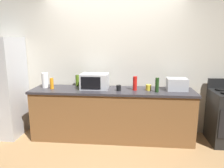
{
  "coord_description": "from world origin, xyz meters",
  "views": [
    {
      "loc": [
        0.34,
        -3.21,
        1.76
      ],
      "look_at": [
        0.0,
        0.4,
        1.0
      ],
      "focal_mm": 34.28,
      "sensor_mm": 36.0,
      "label": 1
    }
  ],
  "objects_px": {
    "mug_yellow": "(148,88)",
    "bottle_wine": "(157,85)",
    "toaster_oven": "(177,84)",
    "paper_towel_roll": "(45,80)",
    "bottle_olive_oil": "(77,81)",
    "microwave": "(95,81)",
    "refrigerator": "(1,87)",
    "mug_black": "(119,88)",
    "bottle_hot_sauce": "(135,83)",
    "bottle_dish_soap": "(52,83)"
  },
  "relations": [
    {
      "from": "mug_yellow",
      "to": "bottle_wine",
      "type": "bearing_deg",
      "value": -41.15
    },
    {
      "from": "toaster_oven",
      "to": "paper_towel_roll",
      "type": "xyz_separation_m",
      "value": [
        -2.33,
        -0.01,
        0.03
      ]
    },
    {
      "from": "bottle_olive_oil",
      "to": "microwave",
      "type": "bearing_deg",
      "value": -26.72
    },
    {
      "from": "refrigerator",
      "to": "mug_black",
      "type": "distance_m",
      "value": 2.17
    },
    {
      "from": "paper_towel_roll",
      "to": "bottle_wine",
      "type": "xyz_separation_m",
      "value": [
        1.98,
        -0.15,
        -0.01
      ]
    },
    {
      "from": "paper_towel_roll",
      "to": "mug_yellow",
      "type": "bearing_deg",
      "value": -1.25
    },
    {
      "from": "paper_towel_roll",
      "to": "bottle_olive_oil",
      "type": "distance_m",
      "value": 0.58
    },
    {
      "from": "microwave",
      "to": "mug_yellow",
      "type": "relative_size",
      "value": 4.9
    },
    {
      "from": "toaster_oven",
      "to": "mug_yellow",
      "type": "xyz_separation_m",
      "value": [
        -0.48,
        -0.05,
        -0.06
      ]
    },
    {
      "from": "bottle_hot_sauce",
      "to": "mug_yellow",
      "type": "bearing_deg",
      "value": 3.79
    },
    {
      "from": "refrigerator",
      "to": "toaster_oven",
      "type": "height_order",
      "value": "refrigerator"
    },
    {
      "from": "mug_black",
      "to": "bottle_dish_soap",
      "type": "bearing_deg",
      "value": 178.99
    },
    {
      "from": "bottle_olive_oil",
      "to": "bottle_wine",
      "type": "xyz_separation_m",
      "value": [
        1.43,
        -0.33,
        0.02
      ]
    },
    {
      "from": "bottle_dish_soap",
      "to": "bottle_olive_oil",
      "type": "bearing_deg",
      "value": 34.45
    },
    {
      "from": "paper_towel_roll",
      "to": "microwave",
      "type": "bearing_deg",
      "value": -0.14
    },
    {
      "from": "microwave",
      "to": "mug_black",
      "type": "xyz_separation_m",
      "value": [
        0.43,
        -0.11,
        -0.09
      ]
    },
    {
      "from": "toaster_oven",
      "to": "mug_black",
      "type": "distance_m",
      "value": 1.0
    },
    {
      "from": "bottle_olive_oil",
      "to": "mug_yellow",
      "type": "distance_m",
      "value": 1.32
    },
    {
      "from": "paper_towel_roll",
      "to": "bottle_dish_soap",
      "type": "xyz_separation_m",
      "value": [
        0.16,
        -0.09,
        -0.04
      ]
    },
    {
      "from": "microwave",
      "to": "paper_towel_roll",
      "type": "relative_size",
      "value": 1.78
    },
    {
      "from": "toaster_oven",
      "to": "bottle_dish_soap",
      "type": "bearing_deg",
      "value": -177.38
    },
    {
      "from": "bottle_dish_soap",
      "to": "mug_yellow",
      "type": "bearing_deg",
      "value": 1.67
    },
    {
      "from": "paper_towel_roll",
      "to": "bottle_wine",
      "type": "bearing_deg",
      "value": -4.46
    },
    {
      "from": "refrigerator",
      "to": "mug_yellow",
      "type": "relative_size",
      "value": 18.38
    },
    {
      "from": "paper_towel_roll",
      "to": "bottle_olive_oil",
      "type": "relative_size",
      "value": 1.29
    },
    {
      "from": "bottle_hot_sauce",
      "to": "paper_towel_roll",
      "type": "bearing_deg",
      "value": 178.02
    },
    {
      "from": "bottle_dish_soap",
      "to": "refrigerator",
      "type": "bearing_deg",
      "value": 177.7
    },
    {
      "from": "refrigerator",
      "to": "microwave",
      "type": "height_order",
      "value": "refrigerator"
    },
    {
      "from": "mug_black",
      "to": "mug_yellow",
      "type": "relative_size",
      "value": 0.97
    },
    {
      "from": "paper_towel_roll",
      "to": "mug_black",
      "type": "distance_m",
      "value": 1.35
    },
    {
      "from": "toaster_oven",
      "to": "mug_yellow",
      "type": "relative_size",
      "value": 3.47
    },
    {
      "from": "bottle_hot_sauce",
      "to": "mug_yellow",
      "type": "height_order",
      "value": "bottle_hot_sauce"
    },
    {
      "from": "paper_towel_roll",
      "to": "mug_yellow",
      "type": "distance_m",
      "value": 1.85
    },
    {
      "from": "bottle_wine",
      "to": "mug_yellow",
      "type": "relative_size",
      "value": 2.47
    },
    {
      "from": "bottle_wine",
      "to": "bottle_hot_sauce",
      "type": "bearing_deg",
      "value": 164.82
    },
    {
      "from": "microwave",
      "to": "bottle_wine",
      "type": "distance_m",
      "value": 1.08
    },
    {
      "from": "microwave",
      "to": "toaster_oven",
      "type": "xyz_separation_m",
      "value": [
        1.42,
        0.01,
        -0.03
      ]
    },
    {
      "from": "paper_towel_roll",
      "to": "bottle_dish_soap",
      "type": "relative_size",
      "value": 1.39
    },
    {
      "from": "bottle_dish_soap",
      "to": "mug_yellow",
      "type": "xyz_separation_m",
      "value": [
        1.69,
        0.05,
        -0.05
      ]
    },
    {
      "from": "microwave",
      "to": "paper_towel_roll",
      "type": "bearing_deg",
      "value": 179.86
    },
    {
      "from": "toaster_oven",
      "to": "refrigerator",
      "type": "bearing_deg",
      "value": -178.91
    },
    {
      "from": "microwave",
      "to": "bottle_wine",
      "type": "bearing_deg",
      "value": -8.09
    },
    {
      "from": "refrigerator",
      "to": "mug_yellow",
      "type": "xyz_separation_m",
      "value": [
        2.68,
        0.01,
        0.05
      ]
    },
    {
      "from": "bottle_wine",
      "to": "mug_black",
      "type": "height_order",
      "value": "bottle_wine"
    },
    {
      "from": "mug_black",
      "to": "toaster_oven",
      "type": "bearing_deg",
      "value": 6.93
    },
    {
      "from": "bottle_wine",
      "to": "mug_yellow",
      "type": "xyz_separation_m",
      "value": [
        -0.13,
        0.11,
        -0.07
      ]
    },
    {
      "from": "bottle_dish_soap",
      "to": "mug_black",
      "type": "height_order",
      "value": "bottle_dish_soap"
    },
    {
      "from": "microwave",
      "to": "bottle_dish_soap",
      "type": "bearing_deg",
      "value": -173.37
    },
    {
      "from": "mug_yellow",
      "to": "bottle_dish_soap",
      "type": "bearing_deg",
      "value": -178.33
    },
    {
      "from": "bottle_olive_oil",
      "to": "mug_yellow",
      "type": "height_order",
      "value": "bottle_olive_oil"
    }
  ]
}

